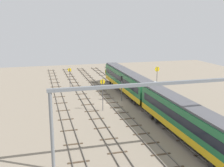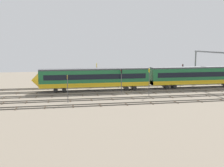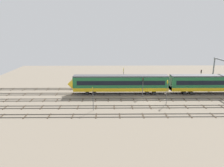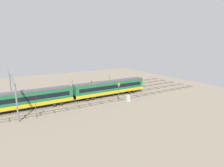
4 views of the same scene
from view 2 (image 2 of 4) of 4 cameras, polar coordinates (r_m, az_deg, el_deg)
The scene contains 14 objects.
ground_plane at distance 56.35m, azimuth 3.04°, elevation -2.18°, with size 97.54×97.54×0.00m, color gray.
track_near_foreground at distance 65.35m, azimuth 1.17°, elevation -0.64°, with size 81.54×2.40×0.16m.
track_with_train at distance 60.83m, azimuth 2.04°, elevation -1.32°, with size 81.54×2.40×0.16m.
track_middle at distance 56.34m, azimuth 3.05°, elevation -2.11°, with size 81.54×2.40×0.16m.
track_second_far at distance 51.89m, azimuth 4.23°, elevation -3.04°, with size 81.54×2.40×0.16m.
track_far_background at distance 47.47m, azimuth 5.64°, elevation -4.13°, with size 81.54×2.40×0.16m.
train at distance 61.96m, azimuth 7.39°, elevation 1.22°, with size 50.40×3.24×4.80m.
overhead_gantry at distance 63.60m, azimuth 22.06°, elevation 4.55°, with size 0.40×24.26×8.56m.
speed_sign_near_foreground at distance 48.01m, azimuth -9.33°, elevation -0.34°, with size 0.14×0.80×4.97m.
speed_sign_mid_trackside at distance 65.95m, azimuth -3.23°, elevation 2.68°, with size 0.14×1.06×5.67m.
speed_sign_far_trackside at distance 54.26m, azimuth 7.81°, elevation 1.06°, with size 0.14×0.84×5.50m.
signal_light_trackside_approach at distance 57.67m, azimuth 1.97°, elevation 1.30°, with size 0.31×0.32×4.94m.
signal_light_trackside_departure at distance 72.19m, azimuth 14.61°, elevation 2.54°, with size 0.31×0.32×5.09m.
relay_cabinet at distance 66.93m, azimuth -5.54°, elevation 0.26°, with size 1.17×0.86×1.80m.
Camera 2 is at (12.76, 53.91, 10.35)m, focal length 43.50 mm.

